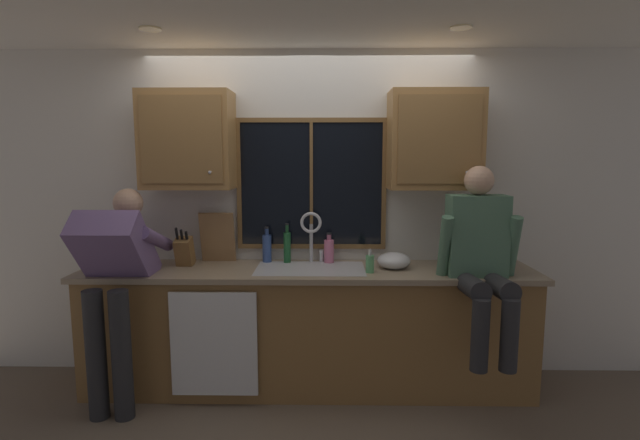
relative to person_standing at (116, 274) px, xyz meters
The scene contains 25 objects.
back_wall 1.49m from the person_standing, 26.60° to the left, with size 5.67×0.12×2.55m, color silver.
ceiling_downlight_left 1.63m from the person_standing, ahead, with size 0.14×0.14×0.01m, color #FFEAB2.
ceiling_downlight_right 2.79m from the person_standing, ahead, with size 0.14×0.14×0.01m, color #FFEAB2.
window_glass 1.55m from the person_standing, 23.85° to the left, with size 1.10×0.02×0.95m, color black.
window_frame_top 1.79m from the person_standing, 23.49° to the left, with size 1.17×0.02×0.04m, color brown.
window_frame_bottom 1.44m from the person_standing, 23.49° to the left, with size 1.17×0.02×0.04m, color brown.
window_frame_left 1.11m from the person_standing, 37.33° to the left, with size 0.04×0.02×0.95m, color brown.
window_frame_right 2.06m from the person_standing, 16.90° to the left, with size 0.04×0.02×0.95m, color brown.
window_mullion_center 1.55m from the person_standing, 23.41° to the left, with size 0.02×0.02×0.95m, color brown.
lower_cabinet_run 1.43m from the person_standing, 13.04° to the left, with size 3.27×0.58×0.88m, color olive.
countertop 1.33m from the person_standing, 12.20° to the left, with size 3.33×0.62×0.04m, color gray.
dishwasher_front 0.82m from the person_standing, ahead, with size 0.60×0.02×0.74m, color white.
upper_cabinet_left 1.09m from the person_standing, 46.03° to the left, with size 0.66×0.36×0.72m.
upper_cabinet_right 2.45m from the person_standing, 10.70° to the left, with size 0.66×0.36×0.72m.
sink 1.36m from the person_standing, 12.45° to the left, with size 0.80×0.46×0.21m.
faucet 1.43m from the person_standing, 19.56° to the left, with size 0.18×0.09×0.40m.
person_standing is the anchor object (origin of this frame).
person_sitting_on_counter 2.48m from the person_standing, ahead, with size 0.54×0.59×1.26m.
knife_block 0.52m from the person_standing, 44.78° to the left, with size 0.12×0.18×0.32m.
cutting_board 0.79m from the person_standing, 40.32° to the left, with size 0.27×0.02×0.40m, color #997047.
mixing_bowl 1.96m from the person_standing, ahead, with size 0.25×0.25×0.12m, color silver.
soap_dispenser 1.76m from the person_standing, ahead, with size 0.06×0.07×0.17m.
bottle_green_glass 1.24m from the person_standing, 23.15° to the left, with size 0.06×0.06×0.31m.
bottle_tall_clear 1.10m from the person_standing, 27.25° to the left, with size 0.07×0.07×0.28m.
bottle_amber_small 1.54m from the person_standing, 18.65° to the left, with size 0.08×0.08×0.23m.
Camera 1 is at (0.14, -3.73, 1.75)m, focal length 26.72 mm.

